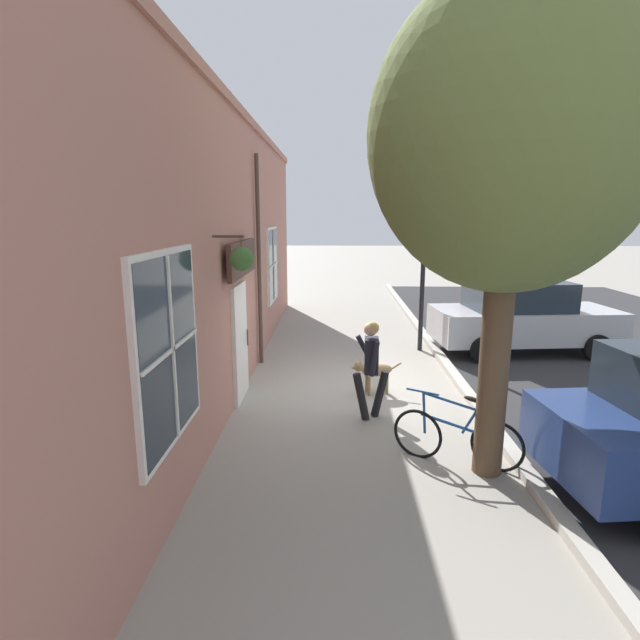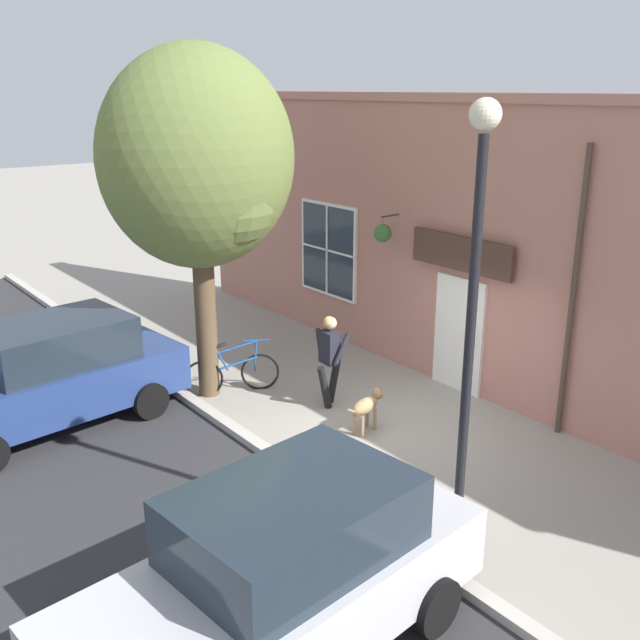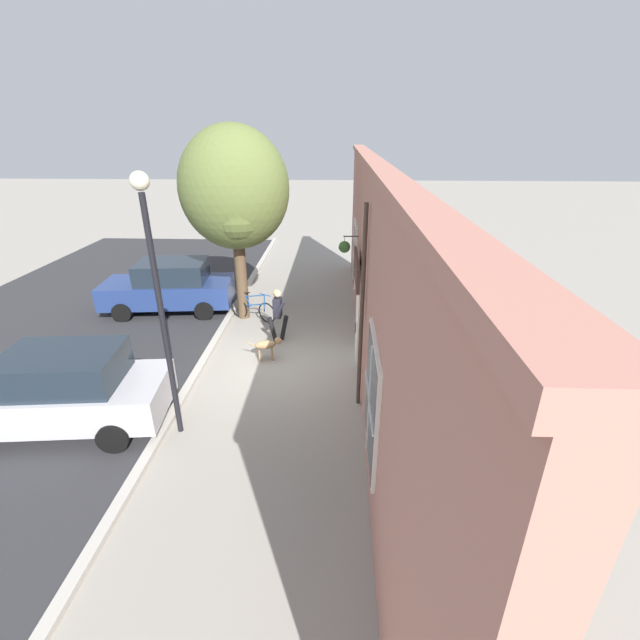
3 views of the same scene
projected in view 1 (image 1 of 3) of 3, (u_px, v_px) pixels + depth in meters
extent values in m
plane|color=gray|center=(358.00, 388.00, 9.64)|extent=(90.00, 90.00, 0.00)
cube|color=#B2ADA3|center=(463.00, 386.00, 9.57)|extent=(0.20, 28.00, 0.12)
cube|color=#B27566|center=(233.00, 257.00, 9.18)|extent=(0.30, 18.00, 5.04)
cube|color=#B27566|center=(227.00, 107.00, 8.64)|extent=(0.42, 18.00, 0.16)
cube|color=white|center=(239.00, 342.00, 8.96)|extent=(0.10, 1.10, 2.10)
cube|color=#232D38|center=(241.00, 345.00, 8.97)|extent=(0.03, 0.90, 1.90)
cylinder|color=#47382D|center=(248.00, 337.00, 9.30)|extent=(0.03, 0.03, 0.30)
cube|color=#4C3328|center=(242.00, 258.00, 8.64)|extent=(0.08, 2.20, 0.60)
cylinder|color=#47382D|center=(259.00, 262.00, 10.86)|extent=(0.09, 0.09, 4.54)
cylinder|color=#47382D|center=(228.00, 236.00, 6.93)|extent=(0.44, 0.04, 0.04)
cylinder|color=#47382D|center=(241.00, 250.00, 6.96)|extent=(0.01, 0.01, 0.34)
cone|color=#2D2823|center=(242.00, 265.00, 7.00)|extent=(0.32, 0.32, 0.18)
sphere|color=#3D6B33|center=(242.00, 259.00, 6.99)|extent=(0.34, 0.34, 0.34)
cube|color=white|center=(168.00, 349.00, 5.10)|extent=(0.08, 1.82, 2.02)
cube|color=#232D38|center=(171.00, 349.00, 5.10)|extent=(0.03, 1.70, 1.90)
cube|color=white|center=(173.00, 349.00, 5.10)|extent=(0.04, 0.04, 1.90)
cube|color=white|center=(173.00, 349.00, 5.10)|extent=(0.04, 1.70, 0.04)
cube|color=white|center=(272.00, 265.00, 13.57)|extent=(0.08, 1.82, 2.02)
cube|color=#232D38|center=(273.00, 265.00, 13.57)|extent=(0.03, 1.70, 1.90)
cube|color=white|center=(274.00, 265.00, 13.57)|extent=(0.04, 0.04, 1.90)
cube|color=white|center=(274.00, 265.00, 13.57)|extent=(0.04, 1.70, 0.04)
cylinder|color=black|center=(361.00, 397.00, 8.11)|extent=(0.30, 0.14, 0.79)
cylinder|color=black|center=(380.00, 394.00, 8.24)|extent=(0.30, 0.14, 0.79)
cube|color=black|center=(371.00, 355.00, 8.03)|extent=(0.24, 0.35, 0.57)
sphere|color=tan|center=(371.00, 329.00, 7.95)|extent=(0.22, 0.22, 0.22)
sphere|color=tan|center=(373.00, 328.00, 7.94)|extent=(0.20, 0.20, 0.20)
cylinder|color=black|center=(374.00, 359.00, 7.81)|extent=(0.17, 0.09, 0.57)
cylinder|color=black|center=(365.00, 350.00, 8.26)|extent=(0.33, 0.10, 0.52)
ellipsoid|color=#997A51|center=(377.00, 370.00, 9.29)|extent=(0.63, 0.39, 0.23)
cylinder|color=#997A51|center=(369.00, 386.00, 9.24)|extent=(0.06, 0.06, 0.36)
cylinder|color=#997A51|center=(367.00, 383.00, 9.39)|extent=(0.06, 0.06, 0.36)
cylinder|color=#997A51|center=(387.00, 385.00, 9.31)|extent=(0.06, 0.06, 0.36)
cylinder|color=#997A51|center=(384.00, 382.00, 9.45)|extent=(0.06, 0.06, 0.36)
sphere|color=#997A51|center=(359.00, 366.00, 9.20)|extent=(0.19, 0.19, 0.19)
cone|color=#997A51|center=(353.00, 368.00, 9.18)|extent=(0.12, 0.11, 0.09)
cone|color=#997A51|center=(360.00, 362.00, 9.13)|extent=(0.06, 0.06, 0.07)
cone|color=#997A51|center=(359.00, 361.00, 9.23)|extent=(0.06, 0.06, 0.07)
cylinder|color=#997A51|center=(396.00, 366.00, 9.35)|extent=(0.21, 0.08, 0.14)
cylinder|color=brown|center=(494.00, 360.00, 6.22)|extent=(0.37, 0.37, 3.03)
ellipsoid|color=olive|center=(512.00, 135.00, 5.67)|extent=(3.29, 2.96, 3.62)
sphere|color=olive|center=(482.00, 189.00, 6.26)|extent=(1.82, 1.82, 1.82)
torus|color=black|center=(417.00, 434.00, 6.87)|extent=(0.62, 0.41, 0.70)
torus|color=black|center=(497.00, 446.00, 6.51)|extent=(0.62, 0.41, 0.70)
cylinder|color=#1E4C8C|center=(457.00, 426.00, 6.65)|extent=(0.93, 0.37, 0.24)
cylinder|color=#1E4C8C|center=(472.00, 418.00, 6.55)|extent=(0.25, 0.12, 0.47)
cylinder|color=#1E4C8C|center=(455.00, 403.00, 6.60)|extent=(0.79, 0.31, 0.21)
cylinder|color=#1E4C8C|center=(424.00, 413.00, 6.78)|extent=(0.09, 0.06, 0.58)
cylinder|color=#1E4C8C|center=(422.00, 392.00, 6.73)|extent=(0.41, 0.26, 0.03)
ellipsoid|color=black|center=(473.00, 400.00, 6.50)|extent=(0.27, 0.18, 0.11)
cylinder|color=black|center=(576.00, 441.00, 6.70)|extent=(0.63, 0.24, 0.62)
cube|color=#B7B7BC|center=(524.00, 324.00, 12.08)|extent=(4.45, 2.17, 0.76)
cube|color=#1E2833|center=(518.00, 295.00, 11.92)|extent=(2.38, 1.76, 0.68)
cylinder|color=black|center=(556.00, 330.00, 13.11)|extent=(0.63, 0.24, 0.62)
cylinder|color=black|center=(597.00, 348.00, 11.39)|extent=(0.63, 0.24, 0.62)
cylinder|color=black|center=(457.00, 332.00, 12.93)|extent=(0.63, 0.24, 0.62)
cylinder|color=black|center=(483.00, 350.00, 11.21)|extent=(0.63, 0.24, 0.62)
cylinder|color=black|center=(424.00, 252.00, 11.86)|extent=(0.11, 0.11, 4.86)
sphere|color=beige|center=(429.00, 136.00, 11.32)|extent=(0.32, 0.32, 0.32)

